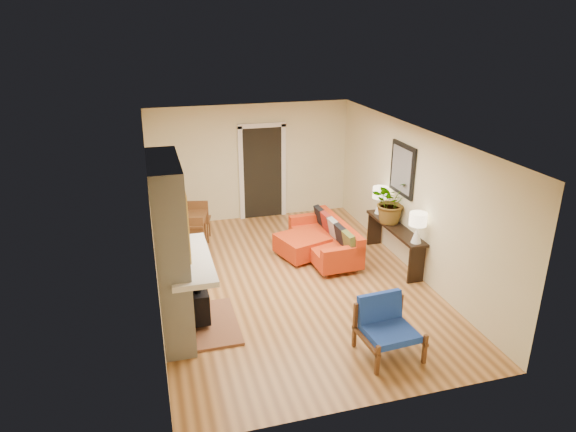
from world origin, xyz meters
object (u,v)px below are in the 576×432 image
object	(u,v)px
ottoman	(302,245)
sofa	(328,240)
lamp_near	(418,224)
lamp_far	(380,197)
console_table	(395,234)
dining_table	(192,224)
blue_chair	(386,323)
houseplant	(391,201)

from	to	relation	value
ottoman	sofa	bearing A→B (deg)	-10.12
sofa	lamp_near	size ratio (longest dim) A/B	3.58
lamp_near	lamp_far	world-z (taller)	same
console_table	dining_table	bearing A→B (deg)	158.54
sofa	blue_chair	size ratio (longest dim) A/B	2.39
lamp_near	blue_chair	bearing A→B (deg)	-128.59
blue_chair	lamp_far	bearing A→B (deg)	66.64
ottoman	lamp_near	distance (m)	2.31
sofa	blue_chair	world-z (taller)	blue_chair
blue_chair	lamp_far	distance (m)	3.55
dining_table	console_table	size ratio (longest dim) A/B	0.95
lamp_far	sofa	bearing A→B (deg)	-174.55
dining_table	houseplant	xyz separation A→B (m)	(3.59, -1.19, 0.53)
lamp_far	lamp_near	bearing A→B (deg)	-90.00
ottoman	lamp_near	size ratio (longest dim) A/B	1.93
ottoman	dining_table	world-z (taller)	dining_table
sofa	houseplant	world-z (taller)	houseplant
ottoman	houseplant	xyz separation A→B (m)	(1.58, -0.46, 0.90)
sofa	console_table	xyz separation A→B (m)	(1.10, -0.60, 0.25)
dining_table	houseplant	bearing A→B (deg)	-18.29
lamp_far	dining_table	bearing A→B (deg)	168.89
dining_table	sofa	bearing A→B (deg)	-17.99
dining_table	console_table	bearing A→B (deg)	-21.46
dining_table	houseplant	distance (m)	3.82
dining_table	console_table	world-z (taller)	dining_table
dining_table	lamp_near	distance (m)	4.23
dining_table	lamp_far	xyz separation A→B (m)	(3.60, -0.71, 0.46)
ottoman	blue_chair	distance (m)	3.20
console_table	houseplant	world-z (taller)	houseplant
houseplant	ottoman	bearing A→B (deg)	163.70
ottoman	console_table	world-z (taller)	console_table
sofa	houseplant	bearing A→B (deg)	-18.98
houseplant	sofa	bearing A→B (deg)	161.02
blue_chair	dining_table	size ratio (longest dim) A/B	0.46
blue_chair	ottoman	bearing A→B (deg)	93.72
console_table	sofa	bearing A→B (deg)	151.27
blue_chair	console_table	size ratio (longest dim) A/B	0.44
blue_chair	lamp_far	xyz separation A→B (m)	(1.38, 3.20, 0.63)
ottoman	houseplant	distance (m)	1.88
lamp_far	ottoman	bearing A→B (deg)	-179.39
sofa	dining_table	bearing A→B (deg)	162.01
lamp_near	houseplant	size ratio (longest dim) A/B	0.65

